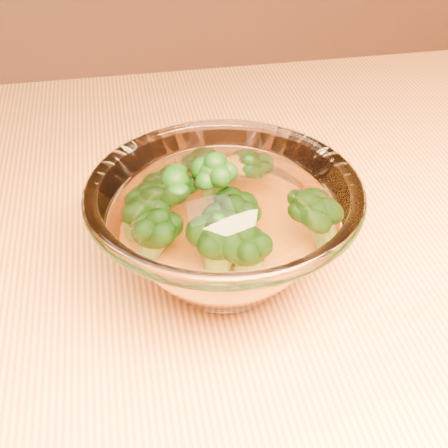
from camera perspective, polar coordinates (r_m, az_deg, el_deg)
The scene contains 4 objects.
table at distance 0.55m, azimuth -10.42°, elevation -14.57°, with size 1.20×0.80×0.75m.
glass_bowl at distance 0.46m, azimuth 0.00°, elevation -0.43°, with size 0.20×0.20×0.09m.
cheese_sauce at distance 0.47m, azimuth 0.00°, elevation -2.21°, with size 0.11×0.11×0.03m, color orange.
broccoli_heap at distance 0.45m, azimuth -0.90°, elevation 1.15°, with size 0.14×0.13×0.07m.
Camera 1 is at (0.03, -0.34, 1.08)m, focal length 50.00 mm.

